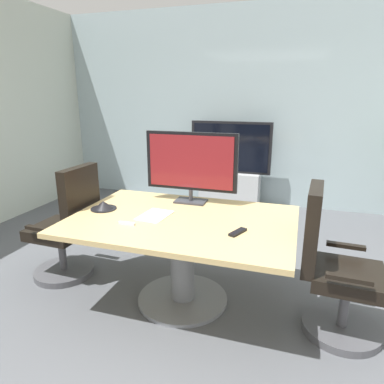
{
  "coord_description": "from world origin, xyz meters",
  "views": [
    {
      "loc": [
        0.86,
        -2.13,
        1.71
      ],
      "look_at": [
        0.0,
        0.55,
        0.89
      ],
      "focal_mm": 32.12,
      "sensor_mm": 36.0,
      "label": 1
    }
  ],
  "objects_px": {
    "tv_monitor": "(191,163)",
    "conference_phone": "(103,206)",
    "office_chair_right": "(333,274)",
    "wall_display_unit": "(230,179)",
    "office_chair_left": "(68,232)",
    "remote_control": "(238,232)",
    "conference_table": "(183,241)"
  },
  "relations": [
    {
      "from": "conference_table",
      "to": "wall_display_unit",
      "type": "height_order",
      "value": "wall_display_unit"
    },
    {
      "from": "conference_table",
      "to": "wall_display_unit",
      "type": "xyz_separation_m",
      "value": [
        -0.15,
        2.6,
        -0.11
      ]
    },
    {
      "from": "office_chair_left",
      "to": "remote_control",
      "type": "height_order",
      "value": "office_chair_left"
    },
    {
      "from": "conference_table",
      "to": "tv_monitor",
      "type": "distance_m",
      "value": 0.71
    },
    {
      "from": "office_chair_right",
      "to": "tv_monitor",
      "type": "relative_size",
      "value": 1.3
    },
    {
      "from": "conference_table",
      "to": "conference_phone",
      "type": "bearing_deg",
      "value": 179.45
    },
    {
      "from": "conference_table",
      "to": "remote_control",
      "type": "height_order",
      "value": "remote_control"
    },
    {
      "from": "office_chair_left",
      "to": "conference_phone",
      "type": "relative_size",
      "value": 4.95
    },
    {
      "from": "conference_table",
      "to": "remote_control",
      "type": "bearing_deg",
      "value": -19.25
    },
    {
      "from": "conference_phone",
      "to": "conference_table",
      "type": "bearing_deg",
      "value": -0.55
    },
    {
      "from": "tv_monitor",
      "to": "remote_control",
      "type": "bearing_deg",
      "value": -47.81
    },
    {
      "from": "office_chair_right",
      "to": "conference_table",
      "type": "bearing_deg",
      "value": 92.37
    },
    {
      "from": "conference_table",
      "to": "office_chair_right",
      "type": "bearing_deg",
      "value": -1.05
    },
    {
      "from": "remote_control",
      "to": "office_chair_right",
      "type": "bearing_deg",
      "value": 34.69
    },
    {
      "from": "remote_control",
      "to": "office_chair_left",
      "type": "bearing_deg",
      "value": -165.09
    },
    {
      "from": "office_chair_left",
      "to": "remote_control",
      "type": "relative_size",
      "value": 6.41
    },
    {
      "from": "conference_table",
      "to": "conference_phone",
      "type": "xyz_separation_m",
      "value": [
        -0.72,
        0.01,
        0.22
      ]
    },
    {
      "from": "office_chair_left",
      "to": "tv_monitor",
      "type": "bearing_deg",
      "value": 111.34
    },
    {
      "from": "conference_table",
      "to": "office_chair_right",
      "type": "relative_size",
      "value": 1.63
    },
    {
      "from": "office_chair_right",
      "to": "tv_monitor",
      "type": "xyz_separation_m",
      "value": [
        -1.22,
        0.46,
        0.65
      ]
    },
    {
      "from": "office_chair_right",
      "to": "wall_display_unit",
      "type": "bearing_deg",
      "value": 29.8
    },
    {
      "from": "tv_monitor",
      "to": "wall_display_unit",
      "type": "xyz_separation_m",
      "value": [
        -0.08,
        2.17,
        -0.66
      ]
    },
    {
      "from": "tv_monitor",
      "to": "conference_phone",
      "type": "relative_size",
      "value": 3.82
    },
    {
      "from": "conference_table",
      "to": "tv_monitor",
      "type": "bearing_deg",
      "value": 98.92
    },
    {
      "from": "conference_table",
      "to": "remote_control",
      "type": "distance_m",
      "value": 0.54
    },
    {
      "from": "tv_monitor",
      "to": "remote_control",
      "type": "distance_m",
      "value": 0.88
    },
    {
      "from": "office_chair_left",
      "to": "tv_monitor",
      "type": "height_order",
      "value": "tv_monitor"
    },
    {
      "from": "wall_display_unit",
      "to": "conference_phone",
      "type": "distance_m",
      "value": 2.68
    },
    {
      "from": "tv_monitor",
      "to": "office_chair_left",
      "type": "bearing_deg",
      "value": -160.69
    },
    {
      "from": "office_chair_right",
      "to": "conference_phone",
      "type": "height_order",
      "value": "office_chair_right"
    },
    {
      "from": "office_chair_right",
      "to": "wall_display_unit",
      "type": "relative_size",
      "value": 0.83
    },
    {
      "from": "office_chair_right",
      "to": "remote_control",
      "type": "bearing_deg",
      "value": 105.51
    }
  ]
}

